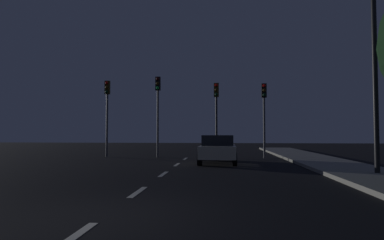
# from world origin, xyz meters

# --- Properties ---
(ground_plane) EXTENTS (80.00, 80.00, 0.00)m
(ground_plane) POSITION_xyz_m (0.00, 7.00, 0.00)
(ground_plane) COLOR black
(sidewalk_curb_right) EXTENTS (3.00, 40.00, 0.15)m
(sidewalk_curb_right) POSITION_xyz_m (7.50, 7.00, 0.07)
(sidewalk_curb_right) COLOR gray
(sidewalk_curb_right) RESTS_ON ground_plane
(lane_stripe_nearest) EXTENTS (0.16, 1.60, 0.01)m
(lane_stripe_nearest) POSITION_xyz_m (0.00, -1.20, 0.00)
(lane_stripe_nearest) COLOR silver
(lane_stripe_nearest) RESTS_ON ground_plane
(lane_stripe_second) EXTENTS (0.16, 1.60, 0.01)m
(lane_stripe_second) POSITION_xyz_m (0.00, 2.60, 0.00)
(lane_stripe_second) COLOR silver
(lane_stripe_second) RESTS_ON ground_plane
(lane_stripe_third) EXTENTS (0.16, 1.60, 0.01)m
(lane_stripe_third) POSITION_xyz_m (0.00, 6.40, 0.00)
(lane_stripe_third) COLOR silver
(lane_stripe_third) RESTS_ON ground_plane
(lane_stripe_fourth) EXTENTS (0.16, 1.60, 0.01)m
(lane_stripe_fourth) POSITION_xyz_m (0.00, 10.20, 0.00)
(lane_stripe_fourth) COLOR silver
(lane_stripe_fourth) RESTS_ON ground_plane
(lane_stripe_fifth) EXTENTS (0.16, 1.60, 0.01)m
(lane_stripe_fifth) POSITION_xyz_m (0.00, 14.00, 0.00)
(lane_stripe_fifth) COLOR silver
(lane_stripe_fifth) RESTS_ON ground_plane
(traffic_signal_far_left) EXTENTS (0.32, 0.38, 5.09)m
(traffic_signal_far_left) POSITION_xyz_m (-5.38, 15.01, 3.56)
(traffic_signal_far_left) COLOR #4C4C51
(traffic_signal_far_left) RESTS_ON ground_plane
(traffic_signal_center_left) EXTENTS (0.32, 0.38, 5.30)m
(traffic_signal_center_left) POSITION_xyz_m (-1.94, 15.01, 3.69)
(traffic_signal_center_left) COLOR #4C4C51
(traffic_signal_center_left) RESTS_ON ground_plane
(traffic_signal_center_right) EXTENTS (0.32, 0.38, 4.83)m
(traffic_signal_center_right) POSITION_xyz_m (1.91, 15.01, 3.39)
(traffic_signal_center_right) COLOR #2D2D30
(traffic_signal_center_right) RESTS_ON ground_plane
(traffic_signal_far_right) EXTENTS (0.32, 0.38, 4.76)m
(traffic_signal_far_right) POSITION_xyz_m (4.96, 15.01, 3.34)
(traffic_signal_far_right) COLOR #4C4C51
(traffic_signal_far_right) RESTS_ON ground_plane
(car_stopped_ahead) EXTENTS (1.96, 4.24, 1.47)m
(car_stopped_ahead) POSITION_xyz_m (2.04, 11.24, 0.75)
(car_stopped_ahead) COLOR beige
(car_stopped_ahead) RESTS_ON ground_plane
(street_lamp_right) EXTENTS (1.90, 0.36, 7.55)m
(street_lamp_right) POSITION_xyz_m (7.52, 6.28, 4.52)
(street_lamp_right) COLOR black
(street_lamp_right) RESTS_ON ground_plane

